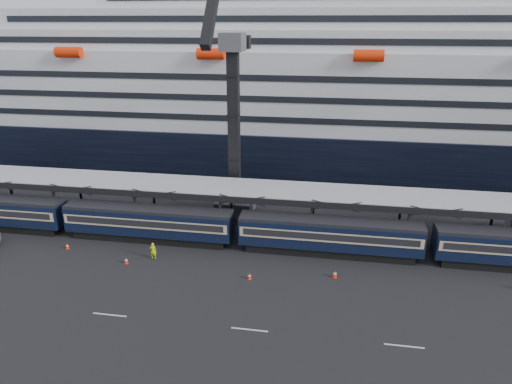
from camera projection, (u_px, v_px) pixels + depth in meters
ground at (422, 317)px, 38.15m from camera, size 260.00×260.00×0.00m
train at (362, 237)px, 47.32m from camera, size 133.05×3.00×4.05m
canopy at (406, 199)px, 49.22m from camera, size 130.00×6.25×5.53m
cruise_ship at (378, 90)px, 76.41m from camera, size 214.09×28.84×34.00m
crane_dark_near at (233, 122)px, 54.18m from camera, size 4.50×17.75×35.08m
worker at (153, 251)px, 47.27m from camera, size 0.69×0.48×1.80m
traffic_cone_a at (67, 246)px, 49.46m from camera, size 0.34×0.34×0.67m
traffic_cone_b at (126, 260)px, 46.45m from camera, size 0.37×0.37×0.73m
traffic_cone_c at (250, 276)px, 43.66m from camera, size 0.36×0.36×0.71m
traffic_cone_d at (335, 274)px, 43.93m from camera, size 0.40×0.40×0.80m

